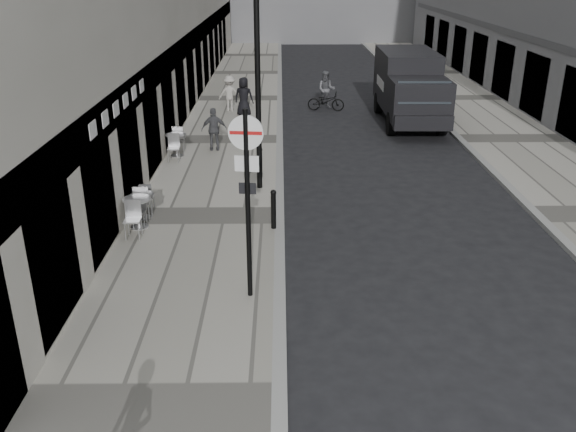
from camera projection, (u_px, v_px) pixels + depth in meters
name	position (u px, v px, depth m)	size (l,w,h in m)	color
sidewalk	(228.00, 140.00, 23.47)	(4.00, 60.00, 0.12)	#A5A095
far_sidewalk	(512.00, 140.00, 23.60)	(4.00, 60.00, 0.12)	#A5A095
sign_post	(247.00, 181.00, 11.53)	(0.66, 0.14, 3.85)	black
lamppost	(258.00, 71.00, 17.09)	(0.28, 0.28, 6.25)	black
bollard_near	(274.00, 210.00, 15.43)	(0.13, 0.13, 0.97)	black
bollard_far	(260.00, 163.00, 19.14)	(0.12, 0.12, 0.90)	black
panel_van	(409.00, 84.00, 25.79)	(2.42, 6.24, 2.91)	black
cyclist	(326.00, 95.00, 28.15)	(1.77, 0.87, 1.83)	black
pedestrian_a	(214.00, 129.00, 21.75)	(0.91, 0.38, 1.55)	#4D4E51
pedestrian_b	(230.00, 93.00, 27.60)	(1.02, 0.59, 1.58)	#B8B2AA
pedestrian_c	(244.00, 97.00, 26.62)	(0.83, 0.54, 1.70)	black
cafe_table_near	(176.00, 143.00, 21.21)	(0.73, 1.64, 0.93)	#B9B9BC
cafe_table_mid	(138.00, 210.00, 15.47)	(0.73, 1.64, 0.94)	silver
cafe_table_far	(143.00, 204.00, 16.07)	(0.62, 1.40, 0.80)	#A9A9AB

